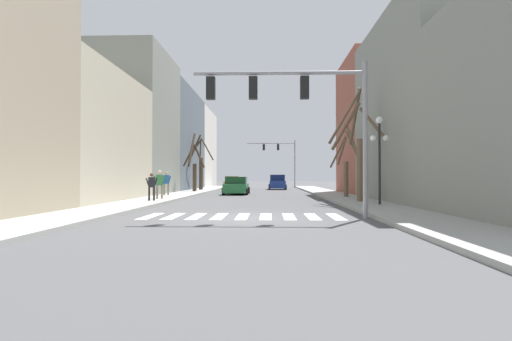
{
  "coord_description": "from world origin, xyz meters",
  "views": [
    {
      "loc": [
        1.03,
        -14.84,
        1.54
      ],
      "look_at": [
        -0.21,
        22.58,
        2.12
      ],
      "focal_mm": 28.0,
      "sensor_mm": 36.0,
      "label": 1
    }
  ],
  "objects_px": {
    "car_parked_right_far": "(277,183)",
    "car_parked_left_far": "(232,183)",
    "traffic_signal_far": "(281,153)",
    "street_tree_left_mid": "(200,164)",
    "pedestrian_waiting_at_curb": "(152,184)",
    "street_tree_left_near": "(194,165)",
    "street_lamp_right_corner": "(379,142)",
    "pedestrian_on_right_sidewalk": "(160,182)",
    "traffic_signal_near": "(299,103)",
    "street_tree_left_far": "(347,165)",
    "pedestrian_crossing_street": "(166,181)",
    "street_tree_right_mid": "(358,149)",
    "car_parked_right_near": "(237,186)"
  },
  "relations": [
    {
      "from": "traffic_signal_far",
      "to": "street_tree_left_mid",
      "type": "xyz_separation_m",
      "value": [
        -9.23,
        -12.07,
        -1.88
      ]
    },
    {
      "from": "street_tree_left_mid",
      "to": "street_lamp_right_corner",
      "type": "bearing_deg",
      "value": -60.14
    },
    {
      "from": "car_parked_right_near",
      "to": "street_tree_left_mid",
      "type": "relative_size",
      "value": 0.8
    },
    {
      "from": "traffic_signal_near",
      "to": "street_tree_left_near",
      "type": "relative_size",
      "value": 1.16
    },
    {
      "from": "car_parked_right_far",
      "to": "street_tree_right_mid",
      "type": "xyz_separation_m",
      "value": [
        4.12,
        -24.92,
        2.34
      ]
    },
    {
      "from": "pedestrian_crossing_street",
      "to": "street_tree_left_near",
      "type": "xyz_separation_m",
      "value": [
        0.58,
        7.97,
        1.48
      ]
    },
    {
      "from": "pedestrian_on_right_sidewalk",
      "to": "car_parked_left_far",
      "type": "bearing_deg",
      "value": 88.34
    },
    {
      "from": "street_tree_left_mid",
      "to": "pedestrian_on_right_sidewalk",
      "type": "bearing_deg",
      "value": -88.11
    },
    {
      "from": "car_parked_left_far",
      "to": "pedestrian_waiting_at_curb",
      "type": "xyz_separation_m",
      "value": [
        -2.13,
        -28.0,
        0.36
      ]
    },
    {
      "from": "traffic_signal_far",
      "to": "street_tree_left_mid",
      "type": "relative_size",
      "value": 1.11
    },
    {
      "from": "street_tree_left_near",
      "to": "street_tree_left_far",
      "type": "bearing_deg",
      "value": -38.61
    },
    {
      "from": "pedestrian_crossing_street",
      "to": "pedestrian_on_right_sidewalk",
      "type": "xyz_separation_m",
      "value": [
        0.86,
        -4.96,
        0.0
      ]
    },
    {
      "from": "street_tree_right_mid",
      "to": "car_parked_left_far",
      "type": "bearing_deg",
      "value": 109.44
    },
    {
      "from": "car_parked_left_far",
      "to": "street_tree_right_mid",
      "type": "bearing_deg",
      "value": -160.56
    },
    {
      "from": "street_lamp_right_corner",
      "to": "car_parked_right_far",
      "type": "height_order",
      "value": "street_lamp_right_corner"
    },
    {
      "from": "street_lamp_right_corner",
      "to": "pedestrian_on_right_sidewalk",
      "type": "relative_size",
      "value": 2.47
    },
    {
      "from": "car_parked_left_far",
      "to": "pedestrian_waiting_at_curb",
      "type": "bearing_deg",
      "value": 175.66
    },
    {
      "from": "pedestrian_waiting_at_curb",
      "to": "street_tree_left_far",
      "type": "bearing_deg",
      "value": 7.8
    },
    {
      "from": "street_lamp_right_corner",
      "to": "pedestrian_waiting_at_curb",
      "type": "height_order",
      "value": "street_lamp_right_corner"
    },
    {
      "from": "street_lamp_right_corner",
      "to": "pedestrian_on_right_sidewalk",
      "type": "bearing_deg",
      "value": 158.86
    },
    {
      "from": "traffic_signal_far",
      "to": "street_lamp_right_corner",
      "type": "bearing_deg",
      "value": -83.64
    },
    {
      "from": "car_parked_left_far",
      "to": "pedestrian_on_right_sidewalk",
      "type": "xyz_separation_m",
      "value": [
        -2.23,
        -25.95,
        0.46
      ]
    },
    {
      "from": "street_tree_left_mid",
      "to": "pedestrian_waiting_at_curb",
      "type": "bearing_deg",
      "value": -88.01
    },
    {
      "from": "car_parked_right_near",
      "to": "traffic_signal_far",
      "type": "bearing_deg",
      "value": 167.48
    },
    {
      "from": "traffic_signal_far",
      "to": "street_tree_right_mid",
      "type": "height_order",
      "value": "street_tree_right_mid"
    },
    {
      "from": "traffic_signal_far",
      "to": "street_tree_right_mid",
      "type": "relative_size",
      "value": 1.02
    },
    {
      "from": "car_parked_right_near",
      "to": "pedestrian_on_right_sidewalk",
      "type": "height_order",
      "value": "pedestrian_on_right_sidewalk"
    },
    {
      "from": "street_tree_left_far",
      "to": "street_tree_left_mid",
      "type": "bearing_deg",
      "value": 130.49
    },
    {
      "from": "street_lamp_right_corner",
      "to": "pedestrian_crossing_street",
      "type": "distance_m",
      "value": 16.72
    },
    {
      "from": "street_tree_left_near",
      "to": "street_tree_right_mid",
      "type": "distance_m",
      "value": 19.33
    },
    {
      "from": "street_tree_left_near",
      "to": "pedestrian_crossing_street",
      "type": "bearing_deg",
      "value": -94.18
    },
    {
      "from": "traffic_signal_far",
      "to": "car_parked_left_far",
      "type": "bearing_deg",
      "value": -147.24
    },
    {
      "from": "street_tree_right_mid",
      "to": "pedestrian_on_right_sidewalk",
      "type": "bearing_deg",
      "value": 170.91
    },
    {
      "from": "street_lamp_right_corner",
      "to": "street_tree_left_near",
      "type": "xyz_separation_m",
      "value": [
        -12.8,
        17.77,
        -0.59
      ]
    },
    {
      "from": "street_tree_left_far",
      "to": "street_tree_right_mid",
      "type": "distance_m",
      "value": 4.84
    },
    {
      "from": "pedestrian_on_right_sidewalk",
      "to": "traffic_signal_far",
      "type": "bearing_deg",
      "value": 77.22
    },
    {
      "from": "car_parked_right_near",
      "to": "street_tree_right_mid",
      "type": "bearing_deg",
      "value": 34.41
    },
    {
      "from": "car_parked_right_near",
      "to": "street_tree_right_mid",
      "type": "height_order",
      "value": "street_tree_right_mid"
    },
    {
      "from": "traffic_signal_near",
      "to": "street_tree_left_far",
      "type": "distance_m",
      "value": 13.97
    },
    {
      "from": "pedestrian_crossing_street",
      "to": "street_tree_left_near",
      "type": "height_order",
      "value": "street_tree_left_near"
    },
    {
      "from": "car_parked_left_far",
      "to": "street_tree_left_far",
      "type": "distance_m",
      "value": 25.29
    },
    {
      "from": "traffic_signal_near",
      "to": "street_lamp_right_corner",
      "type": "bearing_deg",
      "value": 50.91
    },
    {
      "from": "pedestrian_on_right_sidewalk",
      "to": "traffic_signal_near",
      "type": "bearing_deg",
      "value": -48.69
    },
    {
      "from": "traffic_signal_near",
      "to": "car_parked_right_far",
      "type": "xyz_separation_m",
      "value": [
        -0.13,
        33.3,
        -3.47
      ]
    },
    {
      "from": "traffic_signal_far",
      "to": "car_parked_right_far",
      "type": "relative_size",
      "value": 1.63
    },
    {
      "from": "street_tree_left_near",
      "to": "street_tree_right_mid",
      "type": "height_order",
      "value": "street_tree_right_mid"
    },
    {
      "from": "car_parked_right_far",
      "to": "car_parked_left_far",
      "type": "relative_size",
      "value": 0.86
    },
    {
      "from": "pedestrian_on_right_sidewalk",
      "to": "street_tree_right_mid",
      "type": "distance_m",
      "value": 12.38
    },
    {
      "from": "pedestrian_waiting_at_curb",
      "to": "street_tree_left_near",
      "type": "distance_m",
      "value": 15.06
    },
    {
      "from": "car_parked_right_far",
      "to": "pedestrian_waiting_at_curb",
      "type": "distance_m",
      "value": 26.23
    }
  ]
}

